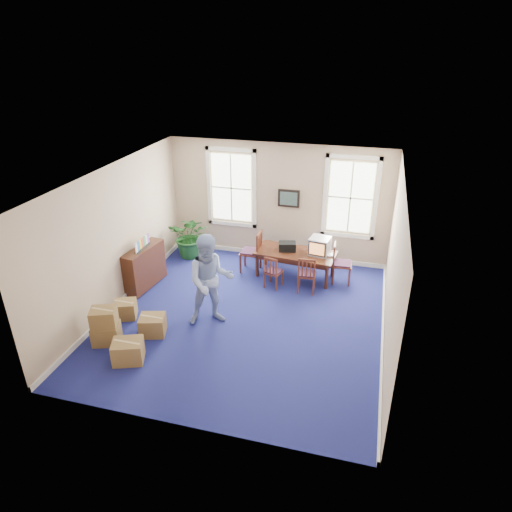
% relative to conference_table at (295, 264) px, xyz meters
% --- Properties ---
extents(floor, '(6.50, 6.50, 0.00)m').
position_rel_conference_table_xyz_m(floor, '(-0.71, -2.20, -0.34)').
color(floor, navy).
rests_on(floor, ground).
extents(ceiling, '(6.50, 6.50, 0.00)m').
position_rel_conference_table_xyz_m(ceiling, '(-0.71, -2.20, 2.86)').
color(ceiling, white).
rests_on(ceiling, ground).
extents(wall_back, '(6.50, 0.00, 6.50)m').
position_rel_conference_table_xyz_m(wall_back, '(-0.71, 1.05, 1.26)').
color(wall_back, tan).
rests_on(wall_back, ground).
extents(wall_front, '(6.50, 0.00, 6.50)m').
position_rel_conference_table_xyz_m(wall_front, '(-0.71, -5.45, 1.26)').
color(wall_front, tan).
rests_on(wall_front, ground).
extents(wall_left, '(0.00, 6.50, 6.50)m').
position_rel_conference_table_xyz_m(wall_left, '(-3.71, -2.20, 1.26)').
color(wall_left, tan).
rests_on(wall_left, ground).
extents(wall_right, '(0.00, 6.50, 6.50)m').
position_rel_conference_table_xyz_m(wall_right, '(2.29, -2.20, 1.26)').
color(wall_right, tan).
rests_on(wall_right, ground).
extents(baseboard_back, '(6.00, 0.04, 0.12)m').
position_rel_conference_table_xyz_m(baseboard_back, '(-0.71, 1.02, -0.28)').
color(baseboard_back, white).
rests_on(baseboard_back, ground).
extents(baseboard_left, '(0.04, 6.50, 0.12)m').
position_rel_conference_table_xyz_m(baseboard_left, '(-3.68, -2.20, -0.28)').
color(baseboard_left, white).
rests_on(baseboard_left, ground).
extents(baseboard_right, '(0.04, 6.50, 0.12)m').
position_rel_conference_table_xyz_m(baseboard_right, '(2.26, -2.20, -0.28)').
color(baseboard_right, white).
rests_on(baseboard_right, ground).
extents(window_left, '(1.40, 0.12, 2.20)m').
position_rel_conference_table_xyz_m(window_left, '(-2.01, 1.03, 1.56)').
color(window_left, white).
rests_on(window_left, ground).
extents(window_right, '(1.40, 0.12, 2.20)m').
position_rel_conference_table_xyz_m(window_right, '(1.19, 1.03, 1.56)').
color(window_right, white).
rests_on(window_right, ground).
extents(wall_picture, '(0.58, 0.06, 0.48)m').
position_rel_conference_table_xyz_m(wall_picture, '(-0.41, 1.00, 1.41)').
color(wall_picture, black).
rests_on(wall_picture, ground).
extents(conference_table, '(2.09, 1.11, 0.69)m').
position_rel_conference_table_xyz_m(conference_table, '(0.00, 0.00, 0.00)').
color(conference_table, '#411F11').
rests_on(conference_table, ground).
extents(crt_tv, '(0.56, 0.60, 0.44)m').
position_rel_conference_table_xyz_m(crt_tv, '(0.59, 0.05, 0.56)').
color(crt_tv, '#B7B7BC').
rests_on(crt_tv, conference_table).
extents(game_console, '(0.17, 0.20, 0.04)m').
position_rel_conference_table_xyz_m(game_console, '(0.87, 0.00, 0.36)').
color(game_console, white).
rests_on(game_console, conference_table).
extents(equipment_bag, '(0.49, 0.38, 0.22)m').
position_rel_conference_table_xyz_m(equipment_bag, '(-0.23, 0.05, 0.45)').
color(equipment_bag, black).
rests_on(equipment_bag, conference_table).
extents(chair_near_left, '(0.47, 0.47, 0.86)m').
position_rel_conference_table_xyz_m(chair_near_left, '(-0.41, -0.69, 0.09)').
color(chair_near_left, brown).
rests_on(chair_near_left, ground).
extents(chair_near_right, '(0.46, 0.46, 0.96)m').
position_rel_conference_table_xyz_m(chair_near_right, '(0.41, -0.69, 0.14)').
color(chair_near_right, brown).
rests_on(chair_near_right, ground).
extents(chair_end_left, '(0.50, 0.50, 1.11)m').
position_rel_conference_table_xyz_m(chair_end_left, '(-1.19, 0.00, 0.21)').
color(chair_end_left, brown).
rests_on(chair_end_left, ground).
extents(chair_end_right, '(0.49, 0.49, 1.03)m').
position_rel_conference_table_xyz_m(chair_end_right, '(1.19, 0.00, 0.17)').
color(chair_end_right, brown).
rests_on(chair_end_right, ground).
extents(man, '(1.23, 1.13, 2.04)m').
position_rel_conference_table_xyz_m(man, '(-1.35, -2.54, 0.68)').
color(man, '#8CA0CF').
rests_on(man, ground).
extents(credenza, '(0.54, 1.34, 1.02)m').
position_rel_conference_table_xyz_m(credenza, '(-3.46, -1.51, 0.17)').
color(credenza, '#411F11').
rests_on(credenza, ground).
extents(brochure_rack, '(0.13, 0.61, 0.27)m').
position_rel_conference_table_xyz_m(brochure_rack, '(-3.44, -1.51, 0.81)').
color(brochure_rack, '#99999E').
rests_on(brochure_rack, credenza).
extents(potted_plant, '(1.18, 1.05, 1.24)m').
position_rel_conference_table_xyz_m(potted_plant, '(-3.03, 0.39, 0.28)').
color(potted_plant, '#174519').
rests_on(potted_plant, ground).
extents(cardboard_boxes, '(1.80, 1.80, 0.82)m').
position_rel_conference_table_xyz_m(cardboard_boxes, '(-2.96, -3.69, 0.07)').
color(cardboard_boxes, olive).
rests_on(cardboard_boxes, ground).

